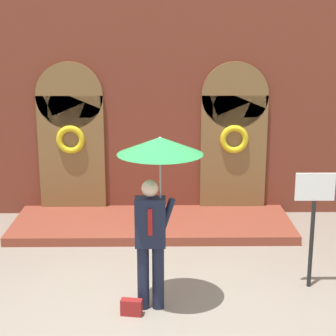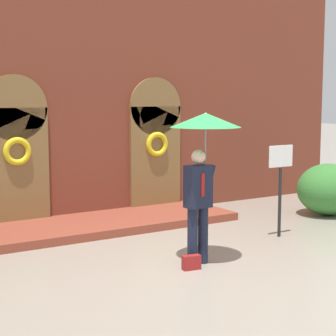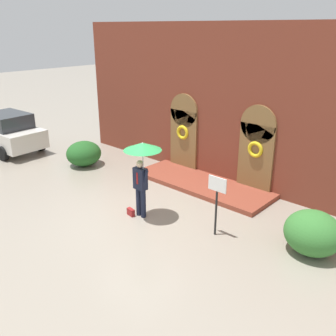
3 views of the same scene
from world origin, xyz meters
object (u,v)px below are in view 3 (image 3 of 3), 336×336
object	(u,v)px
sign_post	(217,196)
person_with_umbrella	(142,157)
shrub_right	(313,233)
parked_car	(6,132)
handbag	(131,212)
shrub_left	(84,154)

from	to	relation	value
sign_post	person_with_umbrella	bearing A→B (deg)	-164.42
sign_post	shrub_right	xyz separation A→B (m)	(2.32, 0.91, -0.59)
person_with_umbrella	shrub_right	distance (m)	4.97
parked_car	handbag	bearing A→B (deg)	-3.39
handbag	sign_post	size ratio (longest dim) A/B	0.16
shrub_right	sign_post	bearing A→B (deg)	-158.68
handbag	shrub_right	distance (m)	5.20
shrub_left	shrub_right	xyz separation A→B (m)	(9.60, 0.02, 0.07)
shrub_left	shrub_right	distance (m)	9.60
person_with_umbrella	shrub_right	bearing A→B (deg)	18.57
sign_post	shrub_right	world-z (taller)	sign_post
person_with_umbrella	sign_post	distance (m)	2.41
shrub_right	handbag	bearing A→B (deg)	-160.58
sign_post	parked_car	xyz separation A→B (m)	(-11.57, -0.28, -0.28)
sign_post	shrub_left	world-z (taller)	sign_post
sign_post	shrub_left	bearing A→B (deg)	173.06
sign_post	shrub_left	size ratio (longest dim) A/B	1.19
parked_car	person_with_umbrella	bearing A→B (deg)	-2.04
sign_post	parked_car	distance (m)	11.58
person_with_umbrella	parked_car	distance (m)	9.43
handbag	shrub_left	distance (m)	5.03
shrub_right	parked_car	distance (m)	13.95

